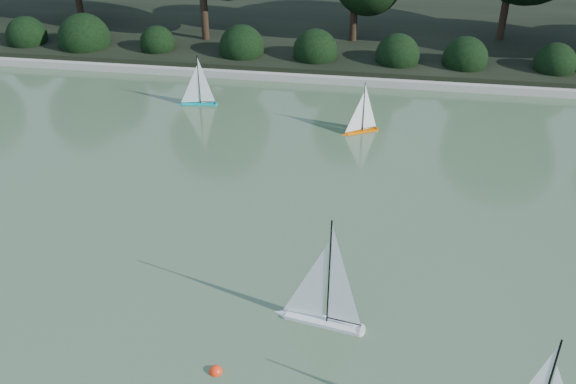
{
  "coord_description": "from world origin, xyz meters",
  "views": [
    {
      "loc": [
        1.84,
        -5.82,
        5.93
      ],
      "look_at": [
        0.56,
        2.61,
        0.7
      ],
      "focal_mm": 40.0,
      "sensor_mm": 36.0,
      "label": 1
    }
  ],
  "objects": [
    {
      "name": "ground",
      "position": [
        0.0,
        0.0,
        0.0
      ],
      "size": [
        80.0,
        80.0,
        0.0
      ],
      "primitive_type": "plane",
      "color": "#2D4328",
      "rests_on": "ground"
    },
    {
      "name": "pond_coping",
      "position": [
        0.0,
        9.0,
        0.09
      ],
      "size": [
        40.0,
        0.35,
        0.18
      ],
      "primitive_type": "cube",
      "color": "gray",
      "rests_on": "ground"
    },
    {
      "name": "race_buoy",
      "position": [
        0.14,
        -0.53,
        0.0
      ],
      "size": [
        0.16,
        0.16,
        0.16
      ],
      "primitive_type": "sphere",
      "color": "#FF2F0D",
      "rests_on": "ground"
    },
    {
      "name": "sailboat_orange",
      "position": [
        1.48,
        6.3,
        0.18
      ],
      "size": [
        0.79,
        0.5,
        1.16
      ],
      "color": "#F56100",
      "rests_on": "ground"
    },
    {
      "name": "sailboat_teal",
      "position": [
        -2.26,
        7.18,
        0.2
      ],
      "size": [
        0.93,
        0.25,
        1.26
      ],
      "color": "#089798",
      "rests_on": "ground"
    },
    {
      "name": "far_bank",
      "position": [
        0.0,
        13.0,
        0.15
      ],
      "size": [
        40.0,
        8.0,
        0.3
      ],
      "primitive_type": "cube",
      "color": "black",
      "rests_on": "ground"
    },
    {
      "name": "sailboat_white_a",
      "position": [
        1.25,
        0.54,
        0.27
      ],
      "size": [
        1.27,
        0.41,
        1.73
      ],
      "color": "silver",
      "rests_on": "ground"
    },
    {
      "name": "shrub_hedge",
      "position": [
        0.0,
        9.9,
        0.45
      ],
      "size": [
        29.1,
        1.1,
        1.1
      ],
      "color": "black",
      "rests_on": "ground"
    }
  ]
}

